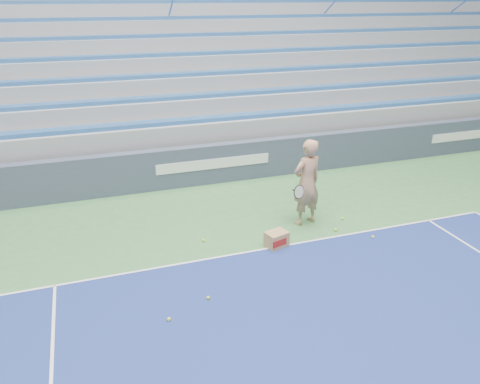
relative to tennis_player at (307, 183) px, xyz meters
name	(u,v)px	position (x,y,z in m)	size (l,w,h in m)	color
sponsor_barrier	(213,164)	(-1.31, 3.15, -0.45)	(30.00, 0.32, 1.10)	#3B435A
bleachers	(169,69)	(-1.31, 8.86, 1.35)	(31.00, 9.15, 7.30)	gray
tennis_player	(307,183)	(0.00, 0.00, 0.00)	(1.02, 0.94, 2.01)	tan
ball_box	(277,239)	(-1.05, -0.80, -0.84)	(0.52, 0.45, 0.33)	#AA8152
tennis_ball_0	(203,240)	(-2.45, -0.12, -0.97)	(0.07, 0.07, 0.07)	#D3E22E
tennis_ball_1	(336,230)	(0.48, -0.60, -0.97)	(0.07, 0.07, 0.07)	#D3E22E
tennis_ball_2	(169,319)	(-3.65, -2.50, -0.97)	(0.07, 0.07, 0.07)	#D3E22E
tennis_ball_3	(343,219)	(0.92, -0.16, -0.97)	(0.07, 0.07, 0.07)	#D3E22E
tennis_ball_4	(373,237)	(1.07, -1.17, -0.97)	(0.07, 0.07, 0.07)	#D3E22E
tennis_ball_5	(208,298)	(-2.90, -2.15, -0.97)	(0.07, 0.07, 0.07)	#D3E22E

